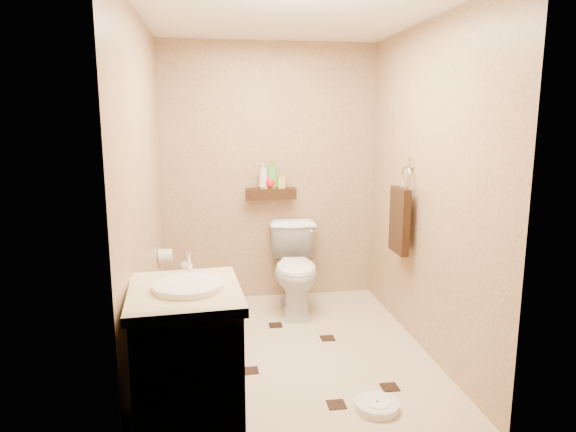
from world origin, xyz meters
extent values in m
plane|color=#C2A98E|center=(0.00, 0.00, 0.00)|extent=(2.50, 2.50, 0.00)
cube|color=tan|center=(0.00, 1.25, 1.20)|extent=(2.00, 0.04, 2.40)
cube|color=tan|center=(0.00, -1.25, 1.20)|extent=(2.00, 0.04, 2.40)
cube|color=tan|center=(-1.00, 0.00, 1.20)|extent=(0.04, 2.50, 2.40)
cube|color=tan|center=(1.00, 0.00, 1.20)|extent=(0.04, 2.50, 2.40)
cube|color=silver|center=(0.00, 0.00, 2.40)|extent=(2.00, 2.50, 0.02)
cube|color=#391E0F|center=(0.00, 1.17, 1.02)|extent=(0.46, 0.14, 0.10)
cube|color=black|center=(-0.32, -0.26, 0.00)|extent=(0.11, 0.11, 0.01)
cube|color=black|center=(0.33, 0.17, 0.00)|extent=(0.11, 0.11, 0.01)
cube|color=black|center=(0.17, -0.77, 0.00)|extent=(0.11, 0.11, 0.01)
cube|color=black|center=(-0.59, 0.47, 0.00)|extent=(0.11, 0.11, 0.01)
cube|color=black|center=(0.56, -0.62, 0.00)|extent=(0.11, 0.11, 0.01)
cube|color=black|center=(-0.05, 0.49, 0.00)|extent=(0.11, 0.11, 0.01)
imported|color=white|center=(0.18, 0.83, 0.38)|extent=(0.48, 0.78, 0.77)
cube|color=brown|center=(-0.70, -0.95, 0.40)|extent=(0.58, 0.69, 0.79)
cube|color=beige|center=(-0.70, -0.95, 0.82)|extent=(0.62, 0.73, 0.05)
cylinder|color=white|center=(-0.68, -0.95, 0.85)|extent=(0.37, 0.37, 0.05)
cylinder|color=silver|center=(-0.68, -0.73, 0.92)|extent=(0.03, 0.03, 0.12)
cylinder|color=silver|center=(0.39, -0.85, 0.02)|extent=(0.34, 0.34, 0.05)
cylinder|color=white|center=(0.39, -0.85, 0.05)|extent=(0.16, 0.16, 0.01)
cylinder|color=#1B6B6E|center=(-0.82, 1.07, 0.05)|extent=(0.10, 0.10, 0.11)
cylinder|color=silver|center=(-0.82, 1.07, 0.25)|extent=(0.02, 0.02, 0.30)
sphere|color=silver|center=(-0.82, 1.07, 0.39)|extent=(0.07, 0.07, 0.07)
cube|color=silver|center=(0.98, 0.25, 1.38)|extent=(0.03, 0.06, 0.08)
torus|color=silver|center=(0.95, 0.25, 1.26)|extent=(0.02, 0.19, 0.19)
cube|color=black|center=(0.91, 0.25, 0.92)|extent=(0.06, 0.30, 0.52)
cylinder|color=silver|center=(-0.94, 0.65, 0.60)|extent=(0.11, 0.11, 0.11)
cylinder|color=silver|center=(-0.98, 0.65, 0.66)|extent=(0.04, 0.02, 0.02)
imported|color=beige|center=(-0.07, 1.17, 1.19)|extent=(0.12, 0.12, 0.24)
imported|color=yellow|center=(-0.06, 1.17, 1.14)|extent=(0.07, 0.07, 0.15)
imported|color=red|center=(-0.01, 1.17, 1.15)|extent=(0.15, 0.15, 0.16)
imported|color=green|center=(0.01, 1.17, 1.20)|extent=(0.14, 0.14, 0.26)
imported|color=gold|center=(0.10, 1.17, 1.14)|extent=(0.09, 0.09, 0.15)
camera|label=1|loc=(-0.55, -3.53, 1.71)|focal=32.00mm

